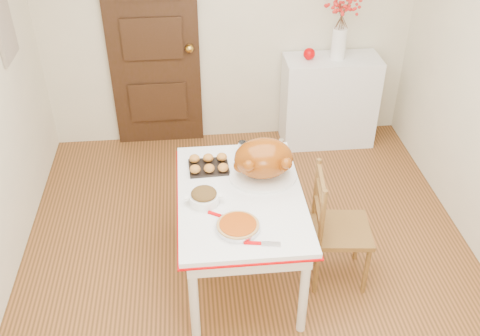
{
  "coord_description": "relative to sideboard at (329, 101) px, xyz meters",
  "views": [
    {
      "loc": [
        -0.37,
        -2.87,
        2.99
      ],
      "look_at": [
        -0.08,
        0.05,
        0.93
      ],
      "focal_mm": 40.77,
      "sensor_mm": 36.0,
      "label": 1
    }
  ],
  "objects": [
    {
      "name": "stuffing_dish",
      "position": [
        -1.3,
        -1.84,
        0.35
      ],
      "size": [
        0.28,
        0.24,
        0.1
      ],
      "primitive_type": null,
      "rotation": [
        0.0,
        0.0,
        -0.19
      ],
      "color": "brown",
      "rests_on": "kitchen_table"
    },
    {
      "name": "wall_back",
      "position": [
        -0.97,
        0.22,
        0.8
      ],
      "size": [
        3.5,
        0.0,
        2.5
      ],
      "primitive_type": "cube",
      "color": "beige",
      "rests_on": "ground"
    },
    {
      "name": "apple",
      "position": [
        -0.23,
        0.0,
        0.51
      ],
      "size": [
        0.11,
        0.11,
        0.11
      ],
      "primitive_type": "sphere",
      "color": "#C90002",
      "rests_on": "sideboard"
    },
    {
      "name": "floor",
      "position": [
        -0.97,
        -1.78,
        -0.45
      ],
      "size": [
        3.5,
        4.0,
        0.0
      ],
      "primitive_type": "cube",
      "color": "#4B3014",
      "rests_on": "ground"
    },
    {
      "name": "berry_vase",
      "position": [
        0.04,
        0.0,
        0.75
      ],
      "size": [
        0.31,
        0.31,
        0.6
      ],
      "primitive_type": null,
      "color": "white",
      "rests_on": "sideboard"
    },
    {
      "name": "kitchen_table",
      "position": [
        -1.05,
        -1.78,
        -0.08
      ],
      "size": [
        0.86,
        1.25,
        0.75
      ],
      "primitive_type": null,
      "color": "white",
      "rests_on": "floor"
    },
    {
      "name": "shaker_pair",
      "position": [
        -0.72,
        -1.27,
        0.34
      ],
      "size": [
        0.1,
        0.06,
        0.09
      ],
      "primitive_type": null,
      "rotation": [
        0.0,
        0.0,
        0.31
      ],
      "color": "white",
      "rests_on": "kitchen_table"
    },
    {
      "name": "turkey_platter",
      "position": [
        -0.88,
        -1.61,
        0.45
      ],
      "size": [
        0.5,
        0.42,
        0.3
      ],
      "primitive_type": null,
      "rotation": [
        0.0,
        0.0,
        -0.09
      ],
      "color": "#923902",
      "rests_on": "kitchen_table"
    },
    {
      "name": "drinking_glass",
      "position": [
        -0.99,
        -1.3,
        0.35
      ],
      "size": [
        0.07,
        0.07,
        0.11
      ],
      "primitive_type": "cylinder",
      "rotation": [
        0.0,
        0.0,
        0.13
      ],
      "color": "white",
      "rests_on": "kitchen_table"
    },
    {
      "name": "pumpkin_pie",
      "position": [
        -1.1,
        -2.13,
        0.33
      ],
      "size": [
        0.35,
        0.35,
        0.06
      ],
      "primitive_type": "cylinder",
      "rotation": [
        0.0,
        0.0,
        -0.32
      ],
      "color": "#9B3906",
      "rests_on": "kitchen_table"
    },
    {
      "name": "chair_oak",
      "position": [
        -0.35,
        -1.86,
        0.01
      ],
      "size": [
        0.45,
        0.45,
        0.92
      ],
      "primitive_type": null,
      "rotation": [
        0.0,
        0.0,
        1.47
      ],
      "color": "brown",
      "rests_on": "floor"
    },
    {
      "name": "door_back",
      "position": [
        -1.67,
        0.19,
        0.58
      ],
      "size": [
        0.85,
        0.06,
        2.06
      ],
      "primitive_type": "cube",
      "color": "black",
      "rests_on": "ground"
    },
    {
      "name": "sideboard",
      "position": [
        0.0,
        0.0,
        0.0
      ],
      "size": [
        0.9,
        0.4,
        0.9
      ],
      "primitive_type": "cube",
      "color": "white",
      "rests_on": "floor"
    },
    {
      "name": "rolls_tray",
      "position": [
        -1.25,
        -1.46,
        0.34
      ],
      "size": [
        0.29,
        0.23,
        0.08
      ],
      "primitive_type": null,
      "rotation": [
        0.0,
        0.0,
        0.04
      ],
      "color": "#BA6D2C",
      "rests_on": "kitchen_table"
    },
    {
      "name": "carving_knife",
      "position": [
        -1.17,
        -2.02,
        0.3
      ],
      "size": [
        0.25,
        0.19,
        0.01
      ],
      "primitive_type": null,
      "rotation": [
        0.0,
        0.0,
        -0.55
      ],
      "color": "silver",
      "rests_on": "kitchen_table"
    },
    {
      "name": "photo_board",
      "position": [
        -2.7,
        -0.58,
        1.05
      ],
      "size": [
        0.03,
        0.35,
        0.45
      ],
      "primitive_type": "cube",
      "color": "#B8AF95",
      "rests_on": "ground"
    },
    {
      "name": "pie_server",
      "position": [
        -0.97,
        -2.28,
        0.3
      ],
      "size": [
        0.23,
        0.1,
        0.01
      ],
      "primitive_type": null,
      "rotation": [
        0.0,
        0.0,
        -0.16
      ],
      "color": "silver",
      "rests_on": "kitchen_table"
    }
  ]
}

